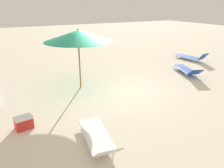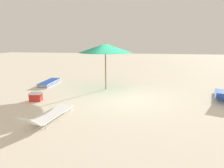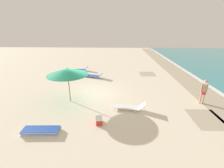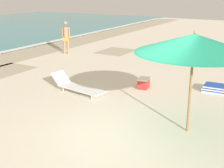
{
  "view_description": "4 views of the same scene",
  "coord_description": "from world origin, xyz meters",
  "views": [
    {
      "loc": [
        4.01,
        7.38,
        3.45
      ],
      "look_at": [
        0.64,
        1.06,
        0.8
      ],
      "focal_mm": 35.0,
      "sensor_mm": 36.0,
      "label": 1
    },
    {
      "loc": [
        -0.87,
        7.92,
        2.57
      ],
      "look_at": [
        0.25,
        1.34,
        0.93
      ],
      "focal_mm": 28.0,
      "sensor_mm": 36.0,
      "label": 2
    },
    {
      "loc": [
        10.67,
        2.24,
        5.01
      ],
      "look_at": [
        0.25,
        1.84,
        1.08
      ],
      "focal_mm": 24.0,
      "sensor_mm": 36.0,
      "label": 3
    },
    {
      "loc": [
        -6.13,
        -3.09,
        3.45
      ],
      "look_at": [
        0.94,
        0.99,
        0.92
      ],
      "focal_mm": 50.0,
      "sensor_mm": 36.0,
      "label": 4
    }
  ],
  "objects": [
    {
      "name": "ground_plane",
      "position": [
        0.0,
        0.01,
        -0.08
      ],
      "size": [
        60.0,
        60.0,
        0.16
      ],
      "color": "beige"
    },
    {
      "name": "cooler_box",
      "position": [
        3.66,
        1.25,
        0.19
      ],
      "size": [
        0.55,
        0.43,
        0.37
      ],
      "rotation": [
        0.0,
        0.0,
        0.16
      ],
      "color": "red",
      "rests_on": "ground_plane"
    },
    {
      "name": "sun_lounger_beside_umbrella",
      "position": [
        -4.58,
        -0.41,
        0.21
      ],
      "size": [
        1.34,
        2.32,
        0.52
      ],
      "rotation": [
        0.0,
        0.0,
        -0.35
      ],
      "color": "blue",
      "rests_on": "ground_plane"
    },
    {
      "name": "sun_lounger_near_water_left",
      "position": [
        2.09,
        3.02,
        0.21
      ],
      "size": [
        0.93,
        2.2,
        0.57
      ],
      "rotation": [
        0.0,
        0.0,
        -0.16
      ],
      "color": "white",
      "rests_on": "ground_plane"
    },
    {
      "name": "sun_lounger_under_umbrella",
      "position": [
        -7.01,
        -2.42,
        0.22
      ],
      "size": [
        0.82,
        2.24,
        0.61
      ],
      "rotation": [
        0.0,
        0.0,
        0.1
      ],
      "color": "blue",
      "rests_on": "ground_plane"
    },
    {
      "name": "beach_umbrella",
      "position": [
        1.01,
        -1.16,
        2.21
      ],
      "size": [
        2.79,
        2.79,
        2.51
      ],
      "color": "olive",
      "rests_on": "ground_plane"
    },
    {
      "name": "beachgoer_wading_adult",
      "position": [
        1.0,
        8.17,
        1.0
      ],
      "size": [
        0.27,
        0.45,
        1.76
      ],
      "rotation": [
        0.0,
        0.0,
        1.6
      ],
      "color": "tan",
      "rests_on": "ground_plane"
    },
    {
      "name": "lounger_stack",
      "position": [
        4.58,
        -1.58,
        0.12
      ],
      "size": [
        0.7,
        1.9,
        0.24
      ],
      "rotation": [
        0.0,
        0.0,
        0.05
      ],
      "color": "blue",
      "rests_on": "ground_plane"
    }
  ]
}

